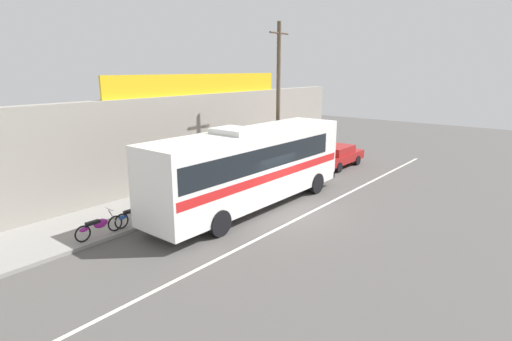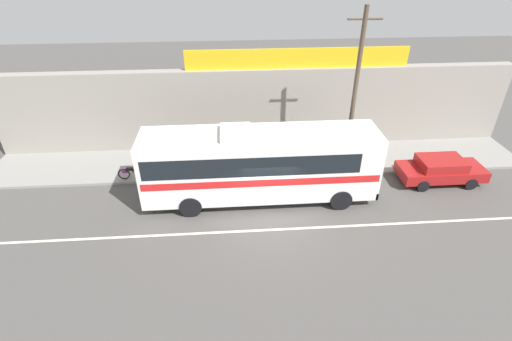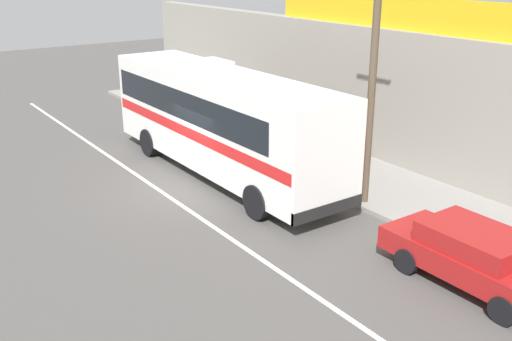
% 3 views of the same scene
% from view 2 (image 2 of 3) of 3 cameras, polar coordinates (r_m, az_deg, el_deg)
% --- Properties ---
extents(ground_plane, '(70.00, 70.00, 0.00)m').
position_cam_2_polar(ground_plane, '(17.96, 2.05, -7.14)').
color(ground_plane, '#4F4C49').
extents(sidewalk_slab, '(30.00, 3.60, 0.14)m').
position_cam_2_polar(sidewalk_slab, '(22.19, 0.64, 1.43)').
color(sidewalk_slab, gray).
rests_on(sidewalk_slab, ground_plane).
extents(storefront_facade, '(30.00, 0.70, 4.80)m').
position_cam_2_polar(storefront_facade, '(23.08, 0.22, 9.13)').
color(storefront_facade, gray).
rests_on(storefront_facade, ground_plane).
extents(storefront_billboard, '(12.60, 0.12, 1.10)m').
position_cam_2_polar(storefront_billboard, '(22.40, 6.27, 16.23)').
color(storefront_billboard, gold).
rests_on(storefront_billboard, storefront_facade).
extents(road_center_stripe, '(30.00, 0.14, 0.01)m').
position_cam_2_polar(road_center_stripe, '(17.35, 2.33, -8.78)').
color(road_center_stripe, silver).
rests_on(road_center_stripe, ground_plane).
extents(intercity_bus, '(11.07, 2.62, 3.78)m').
position_cam_2_polar(intercity_bus, '(18.13, 0.36, 1.23)').
color(intercity_bus, white).
rests_on(intercity_bus, ground_plane).
extents(parked_car, '(4.39, 1.85, 1.37)m').
position_cam_2_polar(parked_car, '(22.33, 25.73, 0.15)').
color(parked_car, maroon).
rests_on(parked_car, ground_plane).
extents(utility_pole, '(1.60, 0.22, 8.49)m').
position_cam_2_polar(utility_pole, '(19.89, 14.42, 10.91)').
color(utility_pole, brown).
rests_on(utility_pole, sidewalk_slab).
extents(motorcycle_green, '(1.92, 0.56, 0.94)m').
position_cam_2_polar(motorcycle_green, '(21.21, -17.44, -0.19)').
color(motorcycle_green, black).
rests_on(motorcycle_green, sidewalk_slab).
extents(motorcycle_orange, '(1.90, 0.56, 0.94)m').
position_cam_2_polar(motorcycle_orange, '(20.90, -13.23, -0.01)').
color(motorcycle_orange, black).
rests_on(motorcycle_orange, sidewalk_slab).
extents(pedestrian_far_right, '(0.30, 0.48, 1.59)m').
position_cam_2_polar(pedestrian_far_right, '(21.18, -2.10, 2.88)').
color(pedestrian_far_right, brown).
rests_on(pedestrian_far_right, sidewalk_slab).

